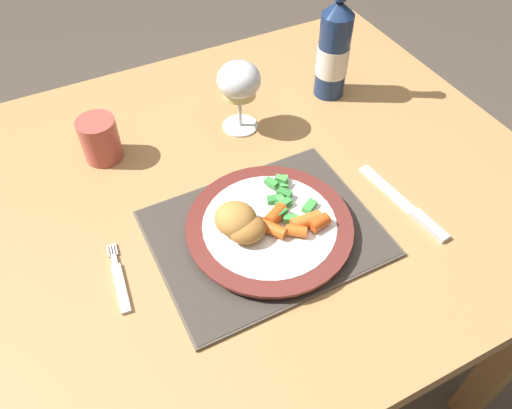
{
  "coord_description": "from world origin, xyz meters",
  "views": [
    {
      "loc": [
        -0.18,
        -0.54,
        1.35
      ],
      "look_at": [
        0.06,
        -0.09,
        0.78
      ],
      "focal_mm": 35.0,
      "sensor_mm": 36.0,
      "label": 1
    }
  ],
  "objects": [
    {
      "name": "table_knife",
      "position": [
        0.29,
        -0.18,
        0.74
      ],
      "size": [
        0.04,
        0.19,
        0.01
      ],
      "color": "silver",
      "rests_on": "dining_table"
    },
    {
      "name": "fork",
      "position": [
        -0.17,
        -0.1,
        0.74
      ],
      "size": [
        0.03,
        0.13,
        0.01
      ],
      "color": "silver",
      "rests_on": "dining_table"
    },
    {
      "name": "placemat",
      "position": [
        0.06,
        -0.12,
        0.74
      ],
      "size": [
        0.34,
        0.27,
        0.01
      ],
      "color": "brown",
      "rests_on": "dining_table"
    },
    {
      "name": "dinner_plate",
      "position": [
        0.06,
        -0.12,
        0.76
      ],
      "size": [
        0.26,
        0.26,
        0.02
      ],
      "color": "white",
      "rests_on": "placemat"
    },
    {
      "name": "drinking_cup",
      "position": [
        -0.12,
        0.17,
        0.78
      ],
      "size": [
        0.07,
        0.07,
        0.08
      ],
      "color": "#B24C42",
      "rests_on": "dining_table"
    },
    {
      "name": "ground_plane",
      "position": [
        0.0,
        0.0,
        0.0
      ],
      "size": [
        6.0,
        6.0,
        0.0
      ],
      "primitive_type": "plane",
      "color": "#4C4238"
    },
    {
      "name": "bottle",
      "position": [
        0.34,
        0.15,
        0.84
      ],
      "size": [
        0.06,
        0.06,
        0.27
      ],
      "color": "navy",
      "rests_on": "dining_table"
    },
    {
      "name": "wine_glass",
      "position": [
        0.13,
        0.14,
        0.84
      ],
      "size": [
        0.08,
        0.08,
        0.14
      ],
      "color": "silver",
      "rests_on": "dining_table"
    },
    {
      "name": "dining_table",
      "position": [
        0.0,
        0.0,
        0.64
      ],
      "size": [
        1.17,
        0.84,
        0.74
      ],
      "color": "#AD7F4C",
      "rests_on": "ground"
    },
    {
      "name": "breaded_croquettes",
      "position": [
        0.01,
        -0.11,
        0.79
      ],
      "size": [
        0.09,
        0.09,
        0.05
      ],
      "color": "#B77F3D",
      "rests_on": "dinner_plate"
    },
    {
      "name": "glazed_carrots",
      "position": [
        0.09,
        -0.14,
        0.78
      ],
      "size": [
        0.11,
        0.07,
        0.02
      ],
      "color": "orange",
      "rests_on": "dinner_plate"
    },
    {
      "name": "green_beans_pile",
      "position": [
        0.1,
        -0.09,
        0.77
      ],
      "size": [
        0.07,
        0.1,
        0.02
      ],
      "color": "green",
      "rests_on": "dinner_plate"
    }
  ]
}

